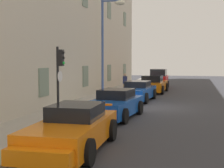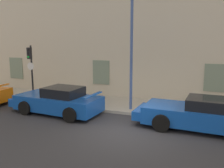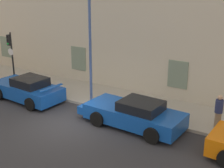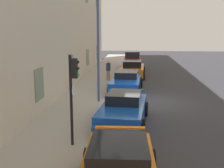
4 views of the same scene
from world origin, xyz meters
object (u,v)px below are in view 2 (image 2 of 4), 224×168
Objects in this scene: sportscar_white_middle at (197,114)px; street_lamp at (129,24)px; sportscar_yellow_flank at (56,101)px; traffic_light at (31,63)px.

sportscar_white_middle is 0.83× the size of street_lamp.
street_lamp is (-3.24, 1.02, 3.75)m from sportscar_white_middle.
sportscar_white_middle is (6.67, 0.11, 0.00)m from sportscar_yellow_flank.
traffic_light is 6.44m from street_lamp.
street_lamp reaches higher than sportscar_yellow_flank.
sportscar_white_middle is 9.59m from traffic_light.
traffic_light is at bearing 149.59° from sportscar_yellow_flank.
street_lamp is at bearing 162.51° from sportscar_white_middle.
sportscar_yellow_flank is 0.77× the size of street_lamp.
traffic_light is 0.51× the size of street_lamp.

